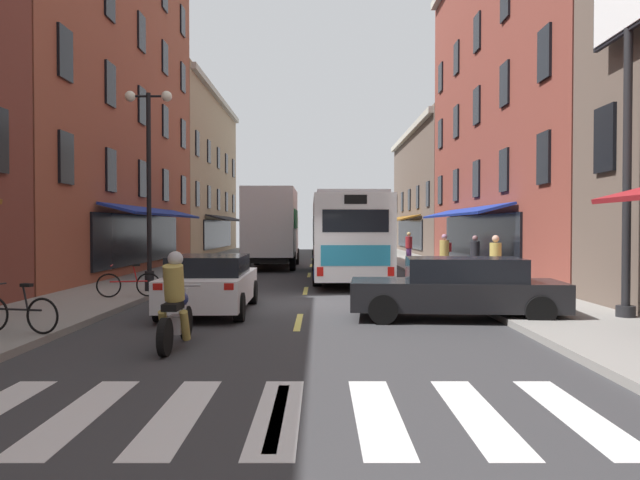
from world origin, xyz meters
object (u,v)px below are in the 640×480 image
box_truck (270,228)px  pedestrian_far (472,256)px  sedan_mid (455,288)px  pedestrian_near (442,254)px  motorcycle_rider (173,307)px  billboard_sign (625,30)px  sedan_far (208,283)px  transit_bus (342,236)px  pedestrian_rear (493,261)px  bicycle_mid (14,313)px  street_lamp_twin (146,181)px  bicycle_near (126,284)px  pedestrian_mid (406,247)px  sedan_near (278,247)px

box_truck → pedestrian_far: box_truck is taller
sedan_mid → pedestrian_near: (1.76, 9.98, 0.32)m
box_truck → motorcycle_rider: 20.40m
billboard_sign → motorcycle_rider: bearing=-163.7°
sedan_mid → sedan_far: 5.86m
transit_bus → billboard_sign: bearing=-64.6°
pedestrian_rear → sedan_mid: bearing=-67.8°
bicycle_mid → pedestrian_rear: size_ratio=1.00×
motorcycle_rider → street_lamp_twin: (-2.70, 7.98, 2.75)m
sedan_far → street_lamp_twin: 5.21m
sedan_far → bicycle_near: bearing=142.6°
sedan_mid → bicycle_mid: sedan_mid is taller
bicycle_near → pedestrian_near: bearing=34.0°
sedan_far → pedestrian_mid: bearing=67.1°
bicycle_mid → transit_bus: bearing=64.6°
sedan_mid → box_truck: bearing=107.8°
sedan_far → motorcycle_rider: (0.18, -4.34, -0.00)m
bicycle_mid → billboard_sign: bearing=9.4°
street_lamp_twin → transit_bus: bearing=46.1°
sedan_mid → motorcycle_rider: 6.43m
box_truck → sedan_mid: box_truck is taller
billboard_sign → sedan_far: (-9.24, 1.69, -5.56)m
bicycle_mid → pedestrian_mid: size_ratio=1.00×
sedan_mid → sedan_near: bearing=102.0°
billboard_sign → sedan_far: 10.92m
pedestrian_near → pedestrian_far: size_ratio=1.03×
pedestrian_mid → pedestrian_near: bearing=55.8°
motorcycle_rider → pedestrian_mid: bearing=71.7°
bicycle_near → pedestrian_far: 13.17m
bicycle_near → pedestrian_rear: 11.05m
sedan_far → pedestrian_rear: size_ratio=2.68×
street_lamp_twin → bicycle_near: bearing=-94.0°
sedan_far → pedestrian_mid: size_ratio=2.69×
sedan_far → pedestrian_near: 11.61m
motorcycle_rider → bicycle_near: bearing=113.9°
box_truck → sedan_far: (-0.25, -16.01, -1.31)m
pedestrian_mid → pedestrian_far: 8.82m
sedan_far → pedestrian_near: pedestrian_near is taller
sedan_mid → street_lamp_twin: bearing=150.0°
billboard_sign → pedestrian_far: (-0.57, 10.45, -5.31)m
bicycle_mid → pedestrian_rear: 13.61m
billboard_sign → pedestrian_near: billboard_sign is taller
bicycle_mid → sedan_near: bearing=84.6°
box_truck → motorcycle_rider: size_ratio=3.74×
pedestrian_mid → bicycle_near: bearing=22.0°
sedan_mid → pedestrian_mid: size_ratio=2.86×
sedan_far → pedestrian_rear: bearing=27.7°
sedan_near → motorcycle_rider: size_ratio=2.21×
bicycle_near → pedestrian_rear: pedestrian_rear is taller
motorcycle_rider → bicycle_near: motorcycle_rider is taller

